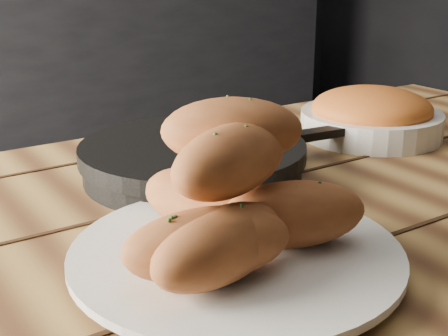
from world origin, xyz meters
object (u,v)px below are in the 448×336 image
bread_rolls (231,199)px  skillet (194,159)px  bowl (371,115)px  plate (236,256)px  table (283,300)px

bread_rolls → skillet: bearing=66.3°
bowl → plate: bearing=-150.6°
table → bowl: 0.38m
plate → bowl: bearing=29.4°
table → plate: (-0.11, -0.07, 0.12)m
plate → skillet: skillet is taller
table → bread_rolls: bread_rolls is taller
skillet → plate: bearing=-112.3°
bread_rolls → skillet: bread_rolls is taller
bowl → bread_rolls: bearing=-150.6°
table → bread_rolls: (-0.12, -0.07, 0.18)m
plate → skillet: (0.09, 0.23, 0.01)m
table → bowl: (0.31, 0.17, 0.14)m
table → skillet: size_ratio=3.28×
table → skillet: 0.21m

